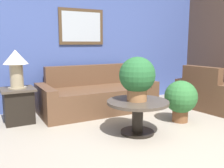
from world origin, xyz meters
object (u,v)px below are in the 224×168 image
(couch_main, at_px, (97,96))
(potted_plant_on_table, at_px, (137,77))
(table_lamp, at_px, (16,64))
(coffee_table, at_px, (138,110))
(armchair, at_px, (212,94))
(potted_plant_floor, at_px, (181,98))
(side_table, at_px, (18,105))

(couch_main, height_order, potted_plant_on_table, potted_plant_on_table)
(couch_main, bearing_deg, potted_plant_on_table, -89.90)
(potted_plant_on_table, bearing_deg, table_lamp, 137.55)
(couch_main, height_order, coffee_table, couch_main)
(armchair, relative_size, table_lamp, 2.03)
(coffee_table, bearing_deg, potted_plant_floor, 7.45)
(couch_main, height_order, side_table, couch_main)
(coffee_table, relative_size, table_lamp, 1.43)
(armchair, height_order, coffee_table, armchair)
(potted_plant_floor, bearing_deg, table_lamp, 153.00)
(side_table, bearing_deg, coffee_table, -42.70)
(couch_main, xyz_separation_m, coffee_table, (0.01, -1.34, 0.06))
(table_lamp, distance_m, potted_plant_floor, 2.64)
(coffee_table, distance_m, potted_plant_floor, 0.91)
(couch_main, relative_size, potted_plant_floor, 3.13)
(couch_main, relative_size, table_lamp, 3.49)
(table_lamp, bearing_deg, potted_plant_on_table, -42.45)
(couch_main, distance_m, coffee_table, 1.35)
(couch_main, relative_size, potted_plant_on_table, 3.44)
(side_table, height_order, potted_plant_floor, potted_plant_floor)
(coffee_table, bearing_deg, table_lamp, 137.30)
(couch_main, relative_size, armchair, 1.72)
(side_table, xyz_separation_m, table_lamp, (0.00, 0.00, 0.66))
(potted_plant_on_table, bearing_deg, side_table, 137.55)
(coffee_table, xyz_separation_m, potted_plant_on_table, (-0.01, 0.02, 0.46))
(side_table, distance_m, potted_plant_on_table, 1.95)
(potted_plant_floor, bearing_deg, couch_main, 126.54)
(side_table, relative_size, potted_plant_floor, 0.83)
(table_lamp, distance_m, potted_plant_on_table, 1.89)
(couch_main, distance_m, side_table, 1.39)
(armchair, bearing_deg, side_table, 71.00)
(couch_main, distance_m, table_lamp, 1.54)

